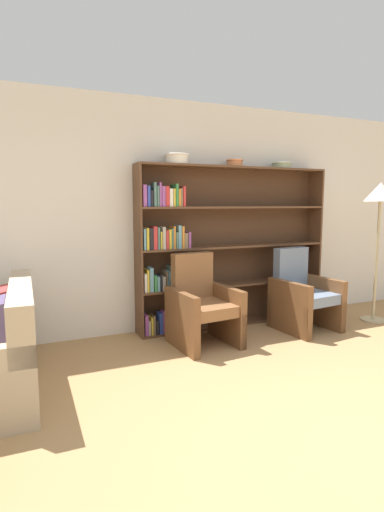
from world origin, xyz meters
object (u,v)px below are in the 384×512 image
Objects in this scene: bookshelf at (217,247)px; bowl_slate at (235,163)px; bowl_brass at (177,158)px; armchair_leather at (202,306)px; armchair_cushioned at (303,295)px; floor_lamp at (380,201)px; bowl_stoneware at (282,165)px.

bookshelf is 11.99× the size of bowl_slate.
bowl_brass reaches higher than armchair_leather.
bowl_slate reaches higher than armchair_cushioned.
bookshelf is 1.40× the size of floor_lamp.
bowl_brass is 0.29× the size of armchair_cushioned.
bowl_stoneware reaches higher than floor_lamp.
armchair_cushioned is at bearing 174.84° from armchair_leather.
bowl_stoneware is 1.33m from floor_lamp.
bookshelf is 0.92m from armchair_leather.
bowl_stoneware reaches higher than bookshelf.
floor_lamp is (2.45, -0.10, 1.15)m from armchair_leather.
bowl_slate is 1.83m from armchair_cushioned.
bookshelf is at bearing 162.09° from floor_lamp.
armchair_cushioned is at bearing -30.91° from bookshelf.
bowl_slate is at bearing 160.79° from floor_lamp.
bowl_slate is 1.94m from floor_lamp.
bowl_slate reaches higher than bookshelf.
armchair_leather is 1.37m from armchair_cushioned.
floor_lamp is at bearing 167.89° from armchair_cushioned.
bookshelf is at bearing 178.44° from bowl_stoneware.
bowl_brass is 2.66m from floor_lamp.
bookshelf is 9.60× the size of bowl_stoneware.
floor_lamp is at bearing -17.91° from bookshelf.
bowl_brass is at bearing -85.94° from armchair_leather.
bowl_brass is at bearing 166.29° from floor_lamp.
bowl_slate is 0.80× the size of bowl_stoneware.
bowl_slate is 0.12× the size of floor_lamp.
bowl_brass is at bearing 180.00° from bowl_stoneware.
bowl_stoneware is (1.46, -0.00, -0.02)m from bowl_brass.
bowl_brass is 0.76m from bowl_slate.
bowl_slate is (0.76, -0.00, -0.02)m from bowl_brass.
bowl_stoneware is at bearing -164.50° from armchair_leather.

